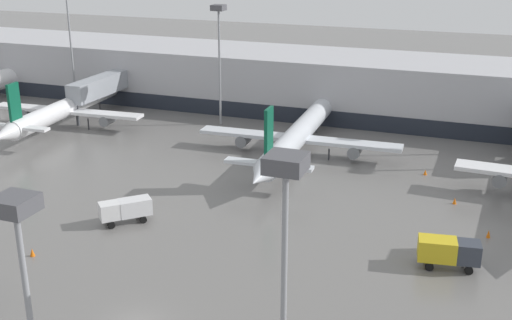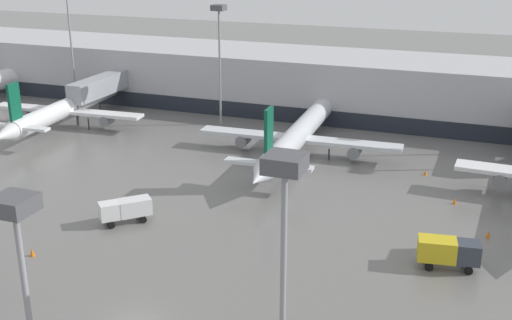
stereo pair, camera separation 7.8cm
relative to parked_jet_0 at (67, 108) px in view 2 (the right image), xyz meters
The scene contains 13 objects.
terminal_building 41.10m from the parked_jet_0, 30.94° to the left, with size 160.00×28.87×9.00m.
parked_jet_0 is the anchor object (origin of this frame).
parked_jet_1 35.16m from the parked_jet_0, ahead, with size 26.02×36.24×9.27m.
service_truck_0 60.49m from the parked_jet_0, 23.56° to the right, with size 5.26×2.66×2.54m.
service_truck_1 36.36m from the parked_jet_0, 45.36° to the right, with size 4.69×4.64×2.32m.
traffic_cone_0 55.99m from the parked_jet_0, 10.25° to the right, with size 0.40×0.40×0.70m.
traffic_cone_2 40.90m from the parked_jet_0, 58.23° to the right, with size 0.43×0.43×0.73m.
traffic_cone_3 61.03m from the parked_jet_0, 16.21° to the right, with size 0.38×0.38×0.77m.
traffic_cone_4 51.31m from the parked_jet_0, ahead, with size 0.43×0.43×0.63m.
apron_light_mast_0 66.13m from the parked_jet_0, 54.87° to the right, with size 1.80×1.80×15.32m.
apron_light_mast_4 69.80m from the parked_jet_0, 44.84° to the right, with size 1.80×1.80×17.07m.
apron_light_mast_5 24.81m from the parked_jet_0, 23.30° to the left, with size 1.80×1.80×17.26m.
apron_light_mast_6 18.66m from the parked_jet_0, 120.02° to the left, with size 1.80×1.80×20.88m.
Camera 2 is at (21.97, -33.81, 26.39)m, focal length 45.00 mm.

